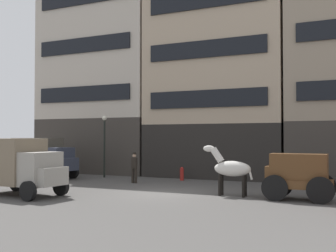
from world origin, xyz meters
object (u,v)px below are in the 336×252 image
object	(u,v)px
cargo_wagon	(298,173)
fire_hydrant_curbside	(182,174)
delivery_truck_far	(44,156)
delivery_truck_near	(19,164)
pedestrian_officer	(134,166)
streetlamp_curbside	(104,137)
draft_horse	(230,168)

from	to	relation	value
cargo_wagon	fire_hydrant_curbside	xyz separation A→B (m)	(-7.43, 5.16, -0.72)
fire_hydrant_curbside	delivery_truck_far	bearing A→B (deg)	-163.80
delivery_truck_near	pedestrian_officer	xyz separation A→B (m)	(2.43, 6.52, -0.44)
pedestrian_officer	streetlamp_curbside	size ratio (longest dim) A/B	0.44
cargo_wagon	delivery_truck_near	bearing A→B (deg)	-162.18
delivery_truck_far	pedestrian_officer	bearing A→B (deg)	0.63
cargo_wagon	streetlamp_curbside	xyz separation A→B (m)	(-12.88, 4.81, 1.52)
cargo_wagon	pedestrian_officer	size ratio (longest dim) A/B	1.63
draft_horse	delivery_truck_near	distance (m)	9.70
draft_horse	fire_hydrant_curbside	xyz separation A→B (m)	(-4.48, 5.16, -0.84)
delivery_truck_near	pedestrian_officer	bearing A→B (deg)	69.58
pedestrian_officer	cargo_wagon	bearing A→B (deg)	-16.02
draft_horse	delivery_truck_near	bearing A→B (deg)	-156.84
delivery_truck_far	streetlamp_curbside	xyz separation A→B (m)	(3.24, 2.18, 1.25)
fire_hydrant_curbside	streetlamp_curbside	bearing A→B (deg)	-176.37
pedestrian_officer	streetlamp_curbside	xyz separation A→B (m)	(-3.45, 2.10, 1.69)
cargo_wagon	draft_horse	world-z (taller)	draft_horse
delivery_truck_far	fire_hydrant_curbside	size ratio (longest dim) A/B	5.38
delivery_truck_far	streetlamp_curbside	bearing A→B (deg)	33.93
delivery_truck_far	draft_horse	bearing A→B (deg)	-11.31
pedestrian_officer	fire_hydrant_curbside	xyz separation A→B (m)	(2.00, 2.45, -0.55)
draft_horse	fire_hydrant_curbside	distance (m)	6.89
streetlamp_curbside	fire_hydrant_curbside	size ratio (longest dim) A/B	4.96
delivery_truck_far	pedestrian_officer	distance (m)	6.70
draft_horse	delivery_truck_far	distance (m)	13.43
pedestrian_officer	streetlamp_curbside	distance (m)	4.38
draft_horse	streetlamp_curbside	xyz separation A→B (m)	(-9.94, 4.81, 1.40)
delivery_truck_near	fire_hydrant_curbside	world-z (taller)	delivery_truck_near
draft_horse	streetlamp_curbside	world-z (taller)	streetlamp_curbside
draft_horse	pedestrian_officer	world-z (taller)	draft_horse
draft_horse	delivery_truck_far	size ratio (longest dim) A/B	0.53
pedestrian_officer	fire_hydrant_curbside	world-z (taller)	pedestrian_officer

